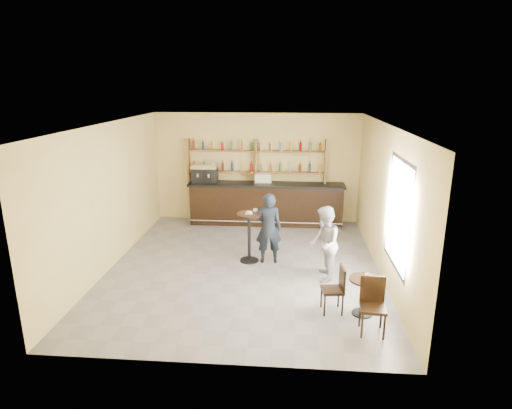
# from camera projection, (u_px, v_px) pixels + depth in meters

# --- Properties ---
(floor) EXTENTS (7.00, 7.00, 0.00)m
(floor) POSITION_uv_depth(u_px,v_px,m) (244.00, 267.00, 9.70)
(floor) COLOR slate
(floor) RESTS_ON ground
(ceiling) EXTENTS (7.00, 7.00, 0.00)m
(ceiling) POSITION_uv_depth(u_px,v_px,m) (243.00, 124.00, 8.82)
(ceiling) COLOR white
(ceiling) RESTS_ON wall_back
(wall_back) EXTENTS (7.00, 0.00, 7.00)m
(wall_back) POSITION_uv_depth(u_px,v_px,m) (257.00, 168.00, 12.62)
(wall_back) COLOR #EBD385
(wall_back) RESTS_ON floor
(wall_front) EXTENTS (7.00, 0.00, 7.00)m
(wall_front) POSITION_uv_depth(u_px,v_px,m) (217.00, 265.00, 5.91)
(wall_front) COLOR #EBD385
(wall_front) RESTS_ON floor
(wall_left) EXTENTS (0.00, 7.00, 7.00)m
(wall_left) POSITION_uv_depth(u_px,v_px,m) (110.00, 196.00, 9.50)
(wall_left) COLOR #EBD385
(wall_left) RESTS_ON floor
(wall_right) EXTENTS (0.00, 7.00, 7.00)m
(wall_right) POSITION_uv_depth(u_px,v_px,m) (385.00, 202.00, 9.03)
(wall_right) COLOR #EBD385
(wall_right) RESTS_ON floor
(window_pane) EXTENTS (0.00, 2.00, 2.00)m
(window_pane) POSITION_uv_depth(u_px,v_px,m) (399.00, 214.00, 7.85)
(window_pane) COLOR white
(window_pane) RESTS_ON wall_right
(window_frame) EXTENTS (0.04, 1.70, 2.10)m
(window_frame) POSITION_uv_depth(u_px,v_px,m) (398.00, 214.00, 7.86)
(window_frame) COLOR black
(window_frame) RESTS_ON wall_right
(shelf_unit) EXTENTS (4.00, 0.26, 1.40)m
(shelf_unit) POSITION_uv_depth(u_px,v_px,m) (256.00, 162.00, 12.44)
(shelf_unit) COLOR brown
(shelf_unit) RESTS_ON wall_back
(liquor_bottles) EXTENTS (3.68, 0.10, 1.00)m
(liquor_bottles) POSITION_uv_depth(u_px,v_px,m) (256.00, 156.00, 12.39)
(liquor_bottles) COLOR #8C5919
(liquor_bottles) RESTS_ON shelf_unit
(bar_counter) EXTENTS (4.50, 0.88, 1.22)m
(bar_counter) POSITION_uv_depth(u_px,v_px,m) (266.00, 204.00, 12.53)
(bar_counter) COLOR black
(bar_counter) RESTS_ON floor
(espresso_machine) EXTENTS (0.77, 0.53, 0.53)m
(espresso_machine) POSITION_uv_depth(u_px,v_px,m) (205.00, 173.00, 12.43)
(espresso_machine) COLOR black
(espresso_machine) RESTS_ON bar_counter
(pastry_case) EXTENTS (0.51, 0.42, 0.29)m
(pastry_case) POSITION_uv_depth(u_px,v_px,m) (263.00, 178.00, 12.33)
(pastry_case) COLOR silver
(pastry_case) RESTS_ON bar_counter
(pedestal_table) EXTENTS (0.71, 0.71, 1.16)m
(pedestal_table) POSITION_uv_depth(u_px,v_px,m) (249.00, 238.00, 9.87)
(pedestal_table) COLOR black
(pedestal_table) RESTS_ON floor
(napkin) EXTENTS (0.17, 0.17, 0.00)m
(napkin) POSITION_uv_depth(u_px,v_px,m) (249.00, 213.00, 9.71)
(napkin) COLOR white
(napkin) RESTS_ON pedestal_table
(donut) EXTENTS (0.14, 0.14, 0.05)m
(donut) POSITION_uv_depth(u_px,v_px,m) (249.00, 212.00, 9.69)
(donut) COLOR #DB9E50
(donut) RESTS_ON napkin
(cup_pedestal) EXTENTS (0.14, 0.14, 0.09)m
(cup_pedestal) POSITION_uv_depth(u_px,v_px,m) (256.00, 211.00, 9.78)
(cup_pedestal) COLOR white
(cup_pedestal) RESTS_ON pedestal_table
(man_main) EXTENTS (0.64, 0.46, 1.65)m
(man_main) POSITION_uv_depth(u_px,v_px,m) (268.00, 228.00, 9.76)
(man_main) COLOR black
(man_main) RESTS_ON floor
(cafe_table) EXTENTS (0.57, 0.57, 0.70)m
(cafe_table) POSITION_uv_depth(u_px,v_px,m) (363.00, 296.00, 7.63)
(cafe_table) COLOR black
(cafe_table) RESTS_ON floor
(cup_cafe) EXTENTS (0.13, 0.13, 0.09)m
(cup_cafe) POSITION_uv_depth(u_px,v_px,m) (368.00, 276.00, 7.52)
(cup_cafe) COLOR white
(cup_cafe) RESTS_ON cafe_table
(chair_west) EXTENTS (0.42, 0.42, 0.87)m
(chair_west) POSITION_uv_depth(u_px,v_px,m) (332.00, 290.00, 7.70)
(chair_west) COLOR black
(chair_west) RESTS_ON floor
(chair_south) EXTENTS (0.43, 0.43, 0.95)m
(chair_south) POSITION_uv_depth(u_px,v_px,m) (373.00, 307.00, 7.02)
(chair_south) COLOR black
(chair_south) RESTS_ON floor
(patron_second) EXTENTS (0.65, 0.81, 1.60)m
(patron_second) POSITION_uv_depth(u_px,v_px,m) (324.00, 244.00, 8.88)
(patron_second) COLOR #98989D
(patron_second) RESTS_ON floor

